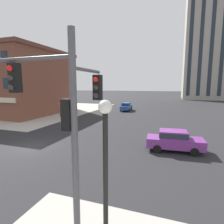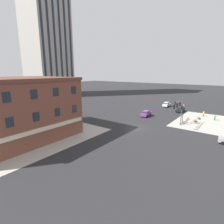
{
  "view_description": "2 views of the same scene",
  "coord_description": "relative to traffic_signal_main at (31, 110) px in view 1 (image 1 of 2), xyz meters",
  "views": [
    {
      "loc": [
        11.66,
        -11.91,
        5.29
      ],
      "look_at": [
        5.46,
        6.14,
        2.48
      ],
      "focal_mm": 29.23,
      "sensor_mm": 36.0,
      "label": 1
    },
    {
      "loc": [
        -34.06,
        -18.75,
        12.77
      ],
      "look_at": [
        -1.97,
        5.36,
        3.52
      ],
      "focal_mm": 27.99,
      "sensor_mm": 36.0,
      "label": 2
    }
  ],
  "objects": [
    {
      "name": "street_lamp_corner_near",
      "position": [
        2.65,
        -0.3,
        -1.37
      ],
      "size": [
        0.36,
        0.36,
        4.92
      ],
      "color": "black",
      "rests_on": "ground"
    },
    {
      "name": "car_main_southbound_near",
      "position": [
        4.44,
        10.5,
        -3.58
      ],
      "size": [
        4.53,
        2.17,
        1.68
      ],
      "color": "#7A3389",
      "rests_on": "ground"
    },
    {
      "name": "sidewalk_far_corner",
      "position": [
        -27.35,
        27.31,
        -4.5
      ],
      "size": [
        32.0,
        32.0,
        0.02
      ],
      "primitive_type": "cube",
      "color": "#A8A399",
      "rests_on": "ground"
    },
    {
      "name": "car_main_northbound_near",
      "position": [
        -5.16,
        32.2,
        -3.58
      ],
      "size": [
        2.01,
        4.46,
        1.68
      ],
      "color": "#23479E",
      "rests_on": "ground"
    },
    {
      "name": "traffic_signal_main",
      "position": [
        0.0,
        0.0,
        0.0
      ],
      "size": [
        7.46,
        2.09,
        6.81
      ],
      "color": "#4C4C51",
      "rests_on": "ground"
    },
    {
      "name": "storefront_block_near_corner",
      "position": [
        -26.66,
        23.3,
        1.37
      ],
      "size": [
        21.02,
        16.39,
        11.72
      ],
      "color": "brown",
      "rests_on": "ground"
    },
    {
      "name": "ground_plane",
      "position": [
        -7.35,
        7.31,
        -4.5
      ],
      "size": [
        320.0,
        320.0,
        0.0
      ],
      "primitive_type": "plane",
      "color": "#262628"
    }
  ]
}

